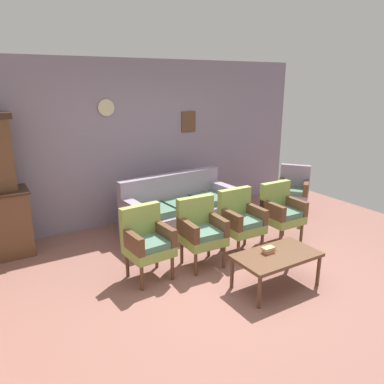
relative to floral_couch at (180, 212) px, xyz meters
The scene contains 10 objects.
ground_plane 1.80m from the floral_couch, 97.84° to the right, with size 7.68×7.68×0.00m, color #84564C.
wall_back_with_decor 1.37m from the floral_couch, 105.28° to the left, with size 6.40×0.09×2.70m.
floral_couch is the anchor object (origin of this frame).
armchair_row_middle 1.54m from the floral_couch, 134.74° to the right, with size 0.56×0.53×0.90m.
armchair_by_doorway 1.21m from the floral_couch, 106.38° to the right, with size 0.54×0.51×0.90m.
armchair_near_cabinet 1.17m from the floral_couch, 72.55° to the right, with size 0.52×0.49×0.90m.
armchair_near_couch_end 1.59m from the floral_couch, 46.56° to the right, with size 0.52×0.49×0.90m.
wingback_chair_by_fireplace 2.15m from the floral_couch, 10.84° to the right, with size 0.71×0.71×0.90m.
coffee_table 2.09m from the floral_couch, 86.81° to the right, with size 1.00×0.56×0.42m.
book_stack_on_table 2.01m from the floral_couch, 88.44° to the right, with size 0.15×0.10×0.07m.
Camera 1 is at (-2.52, -3.17, 2.35)m, focal length 34.74 mm.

